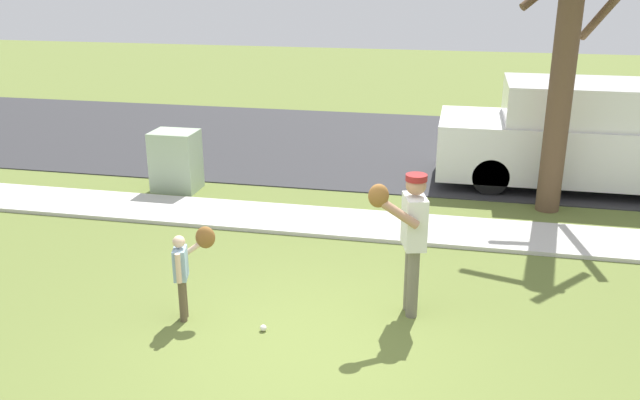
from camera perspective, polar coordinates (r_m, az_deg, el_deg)
ground_plane at (r=10.27m, az=3.20°, el=-2.42°), size 48.00×48.00×0.00m
sidewalk_strip at (r=10.35m, az=3.29°, el=-2.07°), size 36.00×1.20×0.06m
road_surface at (r=15.09m, az=6.26°, el=4.62°), size 36.00×6.80×0.02m
person_adult at (r=7.46m, az=7.74°, el=-2.48°), size 0.65×0.74×1.67m
person_child at (r=7.59m, az=-11.25°, el=-5.23°), size 0.45×0.49×1.06m
baseball at (r=7.49m, az=-4.88°, el=-10.85°), size 0.07×0.07×0.07m
utility_cabinet at (r=12.16m, az=-12.22°, el=3.29°), size 0.79×0.63×1.07m
street_tree_near at (r=11.08m, az=20.28°, el=12.03°), size 1.84×1.88×4.91m
parked_van_white at (r=12.91m, az=21.38°, el=4.99°), size 5.00×1.95×1.88m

